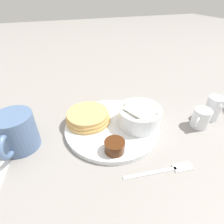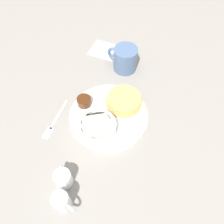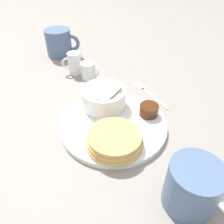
{
  "view_description": "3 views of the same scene",
  "coord_description": "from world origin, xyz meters",
  "px_view_note": "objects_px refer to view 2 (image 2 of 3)",
  "views": [
    {
      "loc": [
        0.33,
        -0.12,
        0.3
      ],
      "look_at": [
        -0.02,
        0.01,
        0.04
      ],
      "focal_mm": 28.0,
      "sensor_mm": 36.0,
      "label": 1
    },
    {
      "loc": [
        -0.08,
        0.36,
        0.58
      ],
      "look_at": [
        -0.01,
        0.0,
        0.03
      ],
      "focal_mm": 35.0,
      "sensor_mm": 36.0,
      "label": 2
    },
    {
      "loc": [
        -0.23,
        -0.3,
        0.35
      ],
      "look_at": [
        -0.0,
        0.0,
        0.04
      ],
      "focal_mm": 35.0,
      "sensor_mm": 36.0,
      "label": 3
    }
  ],
  "objects_px": {
    "plate": "(109,116)",
    "creamer_pitcher_near": "(63,178)",
    "creamer_pitcher_far": "(62,202)",
    "fork": "(54,123)",
    "bowl": "(97,128)",
    "coffee_mug": "(125,59)"
  },
  "relations": [
    {
      "from": "creamer_pitcher_near",
      "to": "creamer_pitcher_far",
      "type": "bearing_deg",
      "value": 107.08
    },
    {
      "from": "plate",
      "to": "creamer_pitcher_near",
      "type": "distance_m",
      "value": 0.23
    },
    {
      "from": "plate",
      "to": "bowl",
      "type": "xyz_separation_m",
      "value": [
        0.02,
        0.07,
        0.03
      ]
    },
    {
      "from": "fork",
      "to": "coffee_mug",
      "type": "bearing_deg",
      "value": -122.03
    },
    {
      "from": "creamer_pitcher_far",
      "to": "coffee_mug",
      "type": "bearing_deg",
      "value": -97.7
    },
    {
      "from": "coffee_mug",
      "to": "creamer_pitcher_far",
      "type": "height_order",
      "value": "coffee_mug"
    },
    {
      "from": "coffee_mug",
      "to": "fork",
      "type": "bearing_deg",
      "value": 57.97
    },
    {
      "from": "fork",
      "to": "plate",
      "type": "bearing_deg",
      "value": -160.35
    },
    {
      "from": "creamer_pitcher_near",
      "to": "creamer_pitcher_far",
      "type": "xyz_separation_m",
      "value": [
        -0.02,
        0.06,
        0.01
      ]
    },
    {
      "from": "coffee_mug",
      "to": "creamer_pitcher_near",
      "type": "distance_m",
      "value": 0.45
    },
    {
      "from": "plate",
      "to": "creamer_pitcher_far",
      "type": "xyz_separation_m",
      "value": [
        0.06,
        0.28,
        0.03
      ]
    },
    {
      "from": "coffee_mug",
      "to": "fork",
      "type": "relative_size",
      "value": 0.76
    },
    {
      "from": "coffee_mug",
      "to": "fork",
      "type": "distance_m",
      "value": 0.33
    },
    {
      "from": "creamer_pitcher_near",
      "to": "fork",
      "type": "distance_m",
      "value": 0.19
    },
    {
      "from": "plate",
      "to": "creamer_pitcher_far",
      "type": "bearing_deg",
      "value": 78.65
    },
    {
      "from": "plate",
      "to": "creamer_pitcher_near",
      "type": "bearing_deg",
      "value": 71.77
    },
    {
      "from": "creamer_pitcher_near",
      "to": "fork",
      "type": "xyz_separation_m",
      "value": [
        0.09,
        -0.16,
        -0.02
      ]
    },
    {
      "from": "plate",
      "to": "creamer_pitcher_far",
      "type": "height_order",
      "value": "creamer_pitcher_far"
    },
    {
      "from": "creamer_pitcher_far",
      "to": "fork",
      "type": "distance_m",
      "value": 0.24
    },
    {
      "from": "creamer_pitcher_far",
      "to": "fork",
      "type": "height_order",
      "value": "creamer_pitcher_far"
    },
    {
      "from": "bowl",
      "to": "creamer_pitcher_near",
      "type": "height_order",
      "value": "bowl"
    },
    {
      "from": "plate",
      "to": "creamer_pitcher_near",
      "type": "height_order",
      "value": "creamer_pitcher_near"
    }
  ]
}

